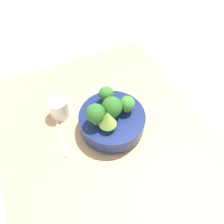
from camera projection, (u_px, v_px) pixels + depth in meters
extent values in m
plane|color=silver|center=(107.00, 143.00, 0.83)|extent=(6.00, 6.00, 0.00)
cube|color=tan|center=(107.00, 140.00, 0.81)|extent=(0.93, 0.75, 0.04)
cylinder|color=navy|center=(112.00, 126.00, 0.82)|extent=(0.11, 0.11, 0.01)
cylinder|color=navy|center=(112.00, 120.00, 0.79)|extent=(0.24, 0.24, 0.06)
cylinder|color=#609347|center=(108.00, 125.00, 0.73)|extent=(0.02, 0.02, 0.02)
cone|color=#84AD47|center=(108.00, 118.00, 0.69)|extent=(0.06, 0.06, 0.06)
cylinder|color=#7AB256|center=(106.00, 99.00, 0.79)|extent=(0.02, 0.02, 0.02)
sphere|color=#2D6B28|center=(106.00, 94.00, 0.77)|extent=(0.05, 0.05, 0.05)
cylinder|color=#6BA34C|center=(96.00, 120.00, 0.73)|extent=(0.02, 0.02, 0.03)
sphere|color=#286023|center=(96.00, 113.00, 0.70)|extent=(0.06, 0.06, 0.06)
cylinder|color=#7AB256|center=(112.00, 113.00, 0.75)|extent=(0.03, 0.03, 0.02)
sphere|color=#286023|center=(112.00, 107.00, 0.72)|extent=(0.07, 0.07, 0.07)
cylinder|color=#7AB256|center=(127.00, 109.00, 0.77)|extent=(0.02, 0.02, 0.02)
sphere|color=#387A2D|center=(127.00, 104.00, 0.75)|extent=(0.05, 0.05, 0.05)
cylinder|color=silver|center=(59.00, 108.00, 0.83)|extent=(0.07, 0.07, 0.08)
cube|color=silver|center=(61.00, 135.00, 0.80)|extent=(0.18, 0.02, 0.01)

